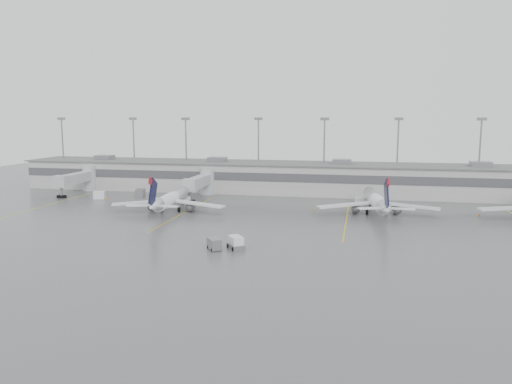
# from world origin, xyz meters

# --- Properties ---
(ground) EXTENTS (260.00, 260.00, 0.00)m
(ground) POSITION_xyz_m (0.00, 0.00, 0.00)
(ground) COLOR #4B4B4D
(ground) RESTS_ON ground
(terminal) EXTENTS (152.00, 17.00, 9.45)m
(terminal) POSITION_xyz_m (-0.01, 57.98, 4.17)
(terminal) COLOR #A4A39F
(terminal) RESTS_ON ground
(light_masts) EXTENTS (142.40, 8.00, 20.60)m
(light_masts) POSITION_xyz_m (0.00, 63.75, 12.03)
(light_masts) COLOR gray
(light_masts) RESTS_ON ground
(jet_bridge_left) EXTENTS (4.00, 17.20, 7.00)m
(jet_bridge_left) POSITION_xyz_m (-55.50, 45.72, 3.87)
(jet_bridge_left) COLOR #ACAEB1
(jet_bridge_left) RESTS_ON ground
(jet_bridge_right) EXTENTS (4.00, 17.20, 7.00)m
(jet_bridge_right) POSITION_xyz_m (-20.50, 45.72, 3.87)
(jet_bridge_right) COLOR #ACAEB1
(jet_bridge_right) RESTS_ON ground
(stand_markings) EXTENTS (105.25, 40.00, 0.01)m
(stand_markings) POSITION_xyz_m (-0.00, 24.00, 0.01)
(stand_markings) COLOR gold
(stand_markings) RESTS_ON ground
(jet_mid_left) EXTENTS (25.38, 28.53, 9.23)m
(jet_mid_left) POSITION_xyz_m (-20.88, 24.41, 2.87)
(jet_mid_left) COLOR white
(jet_mid_left) RESTS_ON ground
(jet_mid_right) EXTENTS (25.79, 29.06, 9.42)m
(jet_mid_right) POSITION_xyz_m (23.59, 30.73, 2.93)
(jet_mid_right) COLOR white
(jet_mid_right) RESTS_ON ground
(baggage_tug) EXTENTS (3.45, 3.74, 2.06)m
(baggage_tug) POSITION_xyz_m (1.06, -3.49, 0.80)
(baggage_tug) COLOR white
(baggage_tug) RESTS_ON ground
(baggage_cart) EXTENTS (2.95, 3.23, 1.81)m
(baggage_cart) POSITION_xyz_m (-2.14, -4.69, 0.94)
(baggage_cart) COLOR slate
(baggage_cart) RESTS_ON ground
(gse_uld_a) EXTENTS (3.16, 2.53, 1.95)m
(gse_uld_a) POSITION_xyz_m (-45.23, 36.81, 0.97)
(gse_uld_a) COLOR white
(gse_uld_a) RESTS_ON ground
(gse_uld_b) EXTENTS (2.82, 2.41, 1.69)m
(gse_uld_b) POSITION_xyz_m (-21.70, 35.83, 0.84)
(gse_uld_b) COLOR white
(gse_uld_b) RESTS_ON ground
(gse_uld_c) EXTENTS (2.65, 1.98, 1.72)m
(gse_uld_c) POSITION_xyz_m (20.24, 41.91, 0.86)
(gse_uld_c) COLOR white
(gse_uld_c) RESTS_ON ground
(gse_loader) EXTENTS (2.55, 3.53, 2.01)m
(gse_loader) POSITION_xyz_m (-36.40, 42.08, 1.01)
(gse_loader) COLOR slate
(gse_loader) RESTS_ON ground
(cone_a) EXTENTS (0.42, 0.42, 0.66)m
(cone_a) POSITION_xyz_m (-42.86, 36.17, 0.33)
(cone_a) COLOR orange
(cone_a) RESTS_ON ground
(cone_b) EXTENTS (0.38, 0.38, 0.61)m
(cone_b) POSITION_xyz_m (-24.17, 38.80, 0.30)
(cone_b) COLOR orange
(cone_b) RESTS_ON ground
(cone_c) EXTENTS (0.48, 0.48, 0.77)m
(cone_c) POSITION_xyz_m (9.82, 34.00, 0.38)
(cone_c) COLOR orange
(cone_c) RESTS_ON ground
(cone_d) EXTENTS (0.46, 0.46, 0.72)m
(cone_d) POSITION_xyz_m (44.91, 33.03, 0.36)
(cone_d) COLOR orange
(cone_d) RESTS_ON ground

